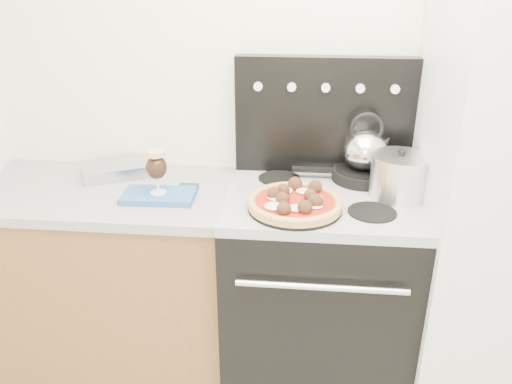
# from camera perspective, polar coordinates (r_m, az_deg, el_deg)

# --- Properties ---
(room_shell) EXTENTS (3.52, 3.01, 2.52)m
(room_shell) POSITION_cam_1_polar(r_m,az_deg,el_deg) (1.07, 5.29, -2.97)
(room_shell) COLOR beige
(room_shell) RESTS_ON ground
(base_cabinet) EXTENTS (1.45, 0.60, 0.86)m
(base_cabinet) POSITION_cam_1_polar(r_m,az_deg,el_deg) (2.49, -19.80, -9.37)
(base_cabinet) COLOR brown
(base_cabinet) RESTS_ON ground
(countertop) EXTENTS (1.48, 0.63, 0.04)m
(countertop) POSITION_cam_1_polar(r_m,az_deg,el_deg) (2.29, -21.33, 0.17)
(countertop) COLOR #9F9F9F
(countertop) RESTS_ON base_cabinet
(stove_body) EXTENTS (0.76, 0.65, 0.88)m
(stove_body) POSITION_cam_1_polar(r_m,az_deg,el_deg) (2.25, 6.90, -11.54)
(stove_body) COLOR black
(stove_body) RESTS_ON ground
(cooktop) EXTENTS (0.76, 0.65, 0.04)m
(cooktop) POSITION_cam_1_polar(r_m,az_deg,el_deg) (2.02, 7.53, -0.80)
(cooktop) COLOR #ADADB2
(cooktop) RESTS_ON stove_body
(backguard) EXTENTS (0.76, 0.08, 0.50)m
(backguard) POSITION_cam_1_polar(r_m,az_deg,el_deg) (2.19, 7.75, 8.64)
(backguard) COLOR black
(backguard) RESTS_ON cooktop
(fridge) EXTENTS (0.64, 0.68, 1.90)m
(fridge) POSITION_cam_1_polar(r_m,az_deg,el_deg) (2.12, 26.83, -0.54)
(fridge) COLOR silver
(fridge) RESTS_ON ground
(foil_sheet) EXTENTS (0.34, 0.31, 0.06)m
(foil_sheet) POSITION_cam_1_polar(r_m,az_deg,el_deg) (2.32, -15.79, 2.52)
(foil_sheet) COLOR silver
(foil_sheet) RESTS_ON countertop
(oven_mitt) EXTENTS (0.29, 0.18, 0.02)m
(oven_mitt) POSITION_cam_1_polar(r_m,az_deg,el_deg) (2.04, -11.05, -0.42)
(oven_mitt) COLOR #325DA9
(oven_mitt) RESTS_ON countertop
(beer_glass) EXTENTS (0.09, 0.09, 0.18)m
(beer_glass) POSITION_cam_1_polar(r_m,az_deg,el_deg) (2.00, -11.27, 2.28)
(beer_glass) COLOR black
(beer_glass) RESTS_ON oven_mitt
(pizza_pan) EXTENTS (0.35, 0.35, 0.01)m
(pizza_pan) POSITION_cam_1_polar(r_m,az_deg,el_deg) (1.87, 4.45, -1.86)
(pizza_pan) COLOR black
(pizza_pan) RESTS_ON cooktop
(pizza) EXTENTS (0.41, 0.41, 0.05)m
(pizza) POSITION_cam_1_polar(r_m,az_deg,el_deg) (1.86, 4.48, -1.01)
(pizza) COLOR #DE994E
(pizza) RESTS_ON pizza_pan
(skillet) EXTENTS (0.26, 0.26, 0.05)m
(skillet) POSITION_cam_1_polar(r_m,az_deg,el_deg) (2.18, 12.10, 1.94)
(skillet) COLOR black
(skillet) RESTS_ON cooktop
(tea_kettle) EXTENTS (0.22, 0.22, 0.21)m
(tea_kettle) POSITION_cam_1_polar(r_m,az_deg,el_deg) (2.13, 12.38, 5.11)
(tea_kettle) COLOR silver
(tea_kettle) RESTS_ON skillet
(stock_pot) EXTENTS (0.29, 0.29, 0.16)m
(stock_pot) POSITION_cam_1_polar(r_m,az_deg,el_deg) (2.02, 16.04, 1.62)
(stock_pot) COLOR silver
(stock_pot) RESTS_ON cooktop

